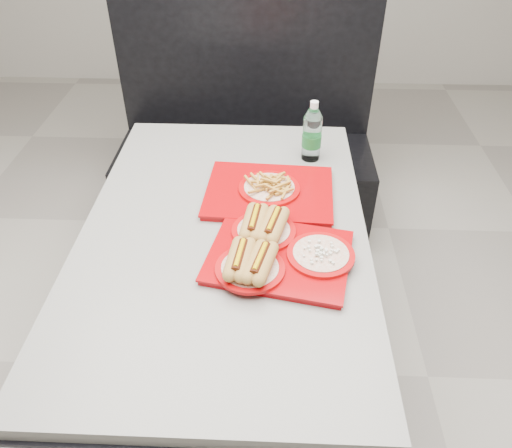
{
  "coord_description": "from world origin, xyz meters",
  "views": [
    {
      "loc": [
        0.15,
        -1.23,
        1.74
      ],
      "look_at": [
        0.1,
        -0.08,
        0.83
      ],
      "focal_mm": 35.0,
      "sensor_mm": 36.0,
      "label": 1
    }
  ],
  "objects_px": {
    "tray_near": "(274,250)",
    "diner_table": "(226,266)",
    "booth_bench": "(246,150)",
    "tray_far": "(269,190)",
    "water_bottle": "(312,135)"
  },
  "relations": [
    {
      "from": "booth_bench",
      "to": "tray_far",
      "type": "height_order",
      "value": "booth_bench"
    },
    {
      "from": "tray_near",
      "to": "diner_table",
      "type": "bearing_deg",
      "value": 138.71
    },
    {
      "from": "diner_table",
      "to": "tray_near",
      "type": "xyz_separation_m",
      "value": [
        0.16,
        -0.14,
        0.2
      ]
    },
    {
      "from": "tray_far",
      "to": "water_bottle",
      "type": "bearing_deg",
      "value": 59.46
    },
    {
      "from": "water_bottle",
      "to": "booth_bench",
      "type": "bearing_deg",
      "value": 114.05
    },
    {
      "from": "diner_table",
      "to": "water_bottle",
      "type": "bearing_deg",
      "value": 56.48
    },
    {
      "from": "diner_table",
      "to": "booth_bench",
      "type": "height_order",
      "value": "booth_bench"
    },
    {
      "from": "booth_bench",
      "to": "tray_far",
      "type": "distance_m",
      "value": 1.0
    },
    {
      "from": "tray_near",
      "to": "water_bottle",
      "type": "relative_size",
      "value": 1.97
    },
    {
      "from": "diner_table",
      "to": "booth_bench",
      "type": "distance_m",
      "value": 1.11
    },
    {
      "from": "booth_bench",
      "to": "tray_near",
      "type": "height_order",
      "value": "booth_bench"
    },
    {
      "from": "diner_table",
      "to": "tray_far",
      "type": "distance_m",
      "value": 0.3
    },
    {
      "from": "tray_far",
      "to": "tray_near",
      "type": "bearing_deg",
      "value": -86.54
    },
    {
      "from": "booth_bench",
      "to": "tray_near",
      "type": "xyz_separation_m",
      "value": [
        0.16,
        -1.23,
        0.38
      ]
    },
    {
      "from": "diner_table",
      "to": "tray_far",
      "type": "height_order",
      "value": "tray_far"
    }
  ]
}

